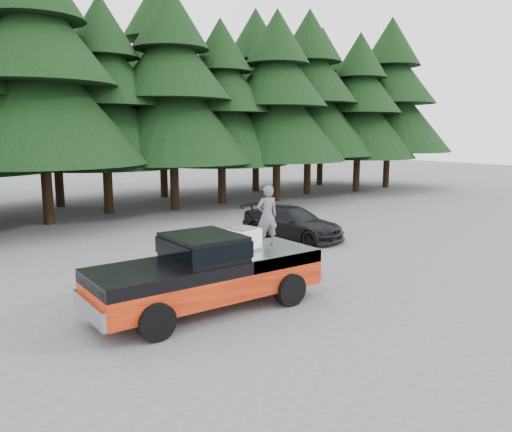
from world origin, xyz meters
TOP-DOWN VIEW (x-y plane):
  - ground at (0.00, 0.00)m, footprint 120.00×120.00m
  - pickup_truck at (-0.85, -0.18)m, footprint 6.00×2.04m
  - truck_cab at (-0.95, -0.18)m, footprint 1.66×1.90m
  - air_compressor at (0.34, -0.04)m, footprint 0.91×0.82m
  - man_on_bed at (1.13, -0.01)m, footprint 0.67×0.50m
  - parked_car at (6.33, 5.04)m, footprint 2.83×4.86m
  - treeline at (0.42, 17.20)m, footprint 60.15×16.05m

SIDE VIEW (x-z plane):
  - ground at x=0.00m, z-range 0.00..0.00m
  - parked_car at x=6.33m, z-range 0.00..1.32m
  - pickup_truck at x=-0.85m, z-range 0.00..1.33m
  - air_compressor at x=0.34m, z-range 1.33..1.86m
  - truck_cab at x=-0.95m, z-range 1.33..1.92m
  - man_on_bed at x=1.13m, z-range 1.33..2.98m
  - treeline at x=0.42m, z-range -1.03..16.47m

